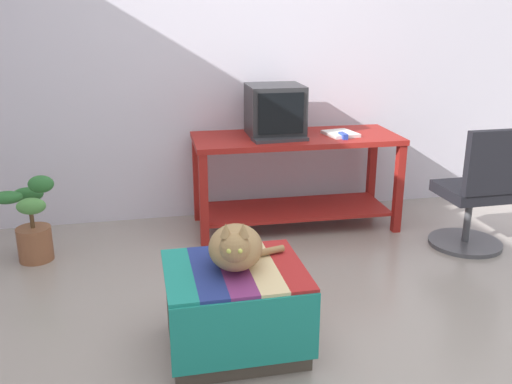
{
  "coord_description": "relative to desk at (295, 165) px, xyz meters",
  "views": [
    {
      "loc": [
        -0.73,
        -2.44,
        1.65
      ],
      "look_at": [
        -0.02,
        0.85,
        0.55
      ],
      "focal_mm": 39.66,
      "sensor_mm": 36.0,
      "label": 1
    }
  ],
  "objects": [
    {
      "name": "ground_plane",
      "position": [
        -0.45,
        -1.6,
        -0.5
      ],
      "size": [
        14.0,
        14.0,
        0.0
      ],
      "primitive_type": "plane",
      "color": "#9E9389"
    },
    {
      "name": "cat",
      "position": [
        -0.75,
        -1.57,
        0.05
      ],
      "size": [
        0.44,
        0.42,
        0.28
      ],
      "rotation": [
        0.0,
        0.0,
        -0.2
      ],
      "color": "#9E7A4C",
      "rests_on": "ottoman_with_blanket"
    },
    {
      "name": "keyboard",
      "position": [
        -0.16,
        -0.14,
        0.24
      ],
      "size": [
        0.41,
        0.17,
        0.02
      ],
      "primitive_type": "cube",
      "rotation": [
        0.0,
        0.0,
        0.06
      ],
      "color": "#333338",
      "rests_on": "desk"
    },
    {
      "name": "back_wall",
      "position": [
        -0.45,
        0.45,
        0.8
      ],
      "size": [
        8.0,
        0.1,
        2.6
      ],
      "primitive_type": "cube",
      "color": "silver",
      "rests_on": "ground_plane"
    },
    {
      "name": "ottoman_with_blanket",
      "position": [
        -0.76,
        -1.58,
        -0.28
      ],
      "size": [
        0.68,
        0.61,
        0.44
      ],
      "color": "#4C4238",
      "rests_on": "ground_plane"
    },
    {
      "name": "office_chair",
      "position": [
        1.12,
        -0.69,
        -0.11
      ],
      "size": [
        0.52,
        0.52,
        0.89
      ],
      "rotation": [
        0.0,
        0.0,
        3.15
      ],
      "color": "#4C4C51",
      "rests_on": "ground_plane"
    },
    {
      "name": "stapler",
      "position": [
        0.32,
        -0.16,
        0.25
      ],
      "size": [
        0.04,
        0.11,
        0.04
      ],
      "primitive_type": "cube",
      "rotation": [
        0.0,
        0.0,
        0.02
      ],
      "color": "#2342B7",
      "rests_on": "desk"
    },
    {
      "name": "desk",
      "position": [
        0.0,
        0.0,
        0.0
      ],
      "size": [
        1.57,
        0.66,
        0.73
      ],
      "rotation": [
        0.0,
        0.0,
        -0.03
      ],
      "color": "maroon",
      "rests_on": "ground_plane"
    },
    {
      "name": "tv_monitor",
      "position": [
        -0.15,
        0.06,
        0.41
      ],
      "size": [
        0.42,
        0.42,
        0.38
      ],
      "rotation": [
        0.0,
        0.0,
        -0.03
      ],
      "color": "#28282B",
      "rests_on": "desk"
    },
    {
      "name": "potted_plant",
      "position": [
        -1.91,
        -0.25,
        -0.25
      ],
      "size": [
        0.41,
        0.37,
        0.6
      ],
      "color": "brown",
      "rests_on": "ground_plane"
    },
    {
      "name": "book",
      "position": [
        0.33,
        -0.06,
        0.24
      ],
      "size": [
        0.25,
        0.28,
        0.02
      ],
      "primitive_type": "cube",
      "rotation": [
        0.0,
        0.0,
        0.16
      ],
      "color": "white",
      "rests_on": "desk"
    }
  ]
}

